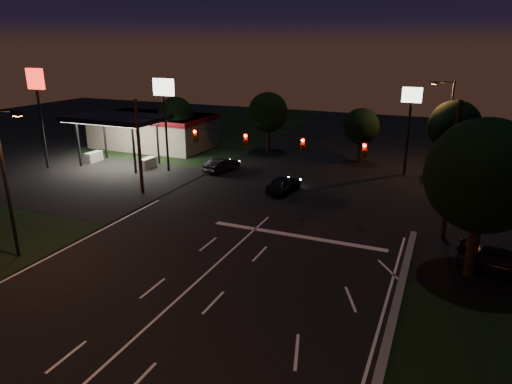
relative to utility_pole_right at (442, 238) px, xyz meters
The scene contains 20 objects.
ground 19.21m from the utility_pole_right, 128.66° to the right, with size 140.00×140.00×0.00m, color black.
cross_street_left 32.02m from the utility_pole_right, behind, with size 20.00×16.00×0.02m, color black.
stop_bar 9.66m from the utility_pole_right, 158.75° to the right, with size 12.00×0.50×0.01m, color silver.
utility_pole_right is the anchor object (origin of this frame).
utility_pole_left 24.00m from the utility_pole_right, behind, with size 0.28×0.28×8.00m, color black.
signal_span 13.20m from the utility_pole_right, behind, with size 24.00×0.40×1.56m.
gas_station 37.27m from the utility_pole_right, 155.56° to the left, with size 14.20×16.10×5.25m.
pole_sign_left_near 27.82m from the utility_pole_right, 164.93° to the left, with size 2.20×0.30×9.10m.
pole_sign_left_far 38.87m from the utility_pole_right, behind, with size 2.00×0.30×10.00m.
pole_sign_right 16.73m from the utility_pole_right, 104.93° to the left, with size 1.80×0.30×8.40m.
street_light_left 27.14m from the utility_pole_right, 150.78° to the right, with size 2.20×0.35×9.00m.
street_light_right_far 17.81m from the utility_pole_right, 92.57° to the left, with size 2.20×0.35×9.00m.
tree_right_near 7.61m from the utility_pole_right, 72.47° to the right, with size 6.00×6.00×8.76m.
tree_far_a 33.84m from the utility_pole_right, 153.24° to the left, with size 4.20×4.20×6.42m.
tree_far_b 28.04m from the utility_pole_right, 136.25° to the left, with size 4.60×4.60×6.98m.
tree_far_c 20.58m from the utility_pole_right, 116.39° to the left, with size 3.80×3.80×5.86m.
tree_far_d 16.84m from the utility_pole_right, 89.92° to the left, with size 4.80×4.80×7.30m.
car_oncoming_a 14.00m from the utility_pole_right, 158.42° to the left, with size 1.69×4.21×1.43m, color black.
car_oncoming_b 22.87m from the utility_pole_right, 156.70° to the left, with size 1.46×4.18×1.38m, color black.
car_cross 5.31m from the utility_pole_right, 52.89° to the right, with size 1.95×4.79×1.39m, color black.
Camera 1 is at (11.51, -15.40, 12.22)m, focal length 32.00 mm.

